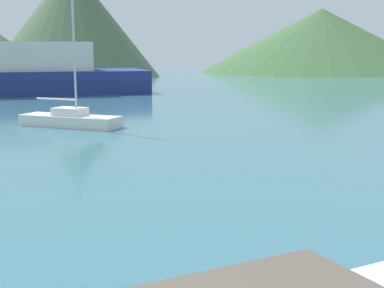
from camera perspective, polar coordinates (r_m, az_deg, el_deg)
sailboat_inner at (r=31.13m, az=-12.87°, el=2.67°), size 5.80×4.82×8.80m
hill_east at (r=91.02m, az=-12.65°, el=12.67°), size 28.18×28.18×17.91m
hill_far_east at (r=111.54m, az=13.57°, el=10.69°), size 48.21×48.21×12.46m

